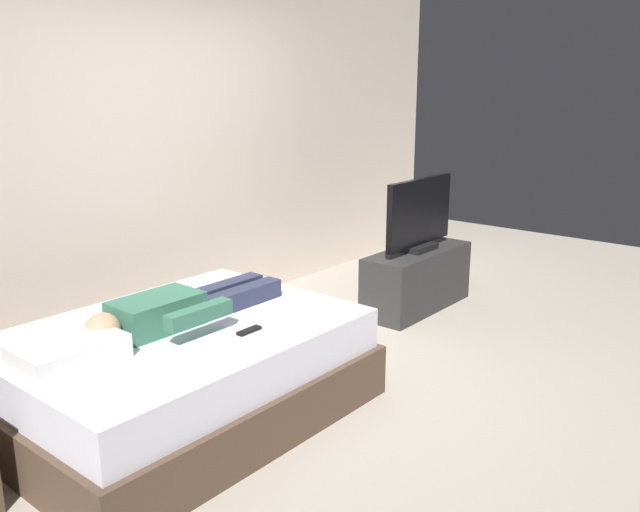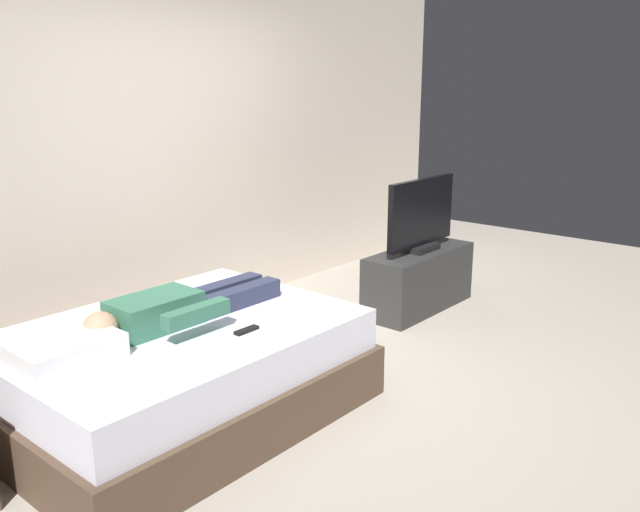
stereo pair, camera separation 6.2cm
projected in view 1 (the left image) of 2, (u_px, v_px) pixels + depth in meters
name	position (u px, v px, depth m)	size (l,w,h in m)	color
ground_plane	(340.00, 384.00, 4.15)	(10.00, 10.00, 0.00)	#ADA393
back_wall	(194.00, 139.00, 5.19)	(6.40, 0.10, 2.80)	beige
bed	(181.00, 372.00, 3.70)	(1.94, 1.44, 0.54)	brown
pillow	(68.00, 352.00, 3.13)	(0.48, 0.34, 0.12)	white
person	(178.00, 309.00, 3.65)	(1.26, 0.46, 0.18)	#387056
remote	(249.00, 331.00, 3.53)	(0.15, 0.04, 0.02)	black
tv_stand	(417.00, 279.00, 5.49)	(1.10, 0.40, 0.50)	#2D2D2D
tv	(419.00, 216.00, 5.35)	(0.88, 0.20, 0.59)	black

